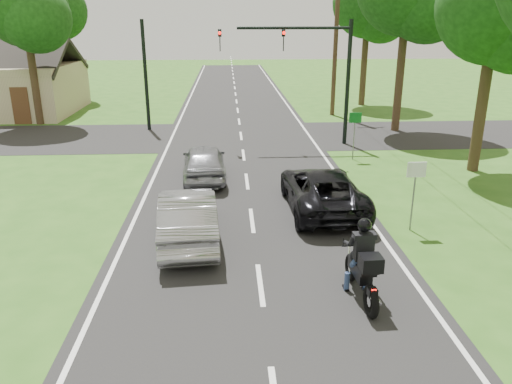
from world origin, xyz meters
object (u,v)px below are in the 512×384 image
motorcycle_rider (363,268)px  sign_green (355,124)px  utility_pole_far (336,34)px  dark_suv (322,189)px  silver_sedan (188,216)px  sign_white (415,180)px  traffic_signal (311,60)px  silver_suv (204,162)px

motorcycle_rider → sign_green: bearing=74.8°
utility_pole_far → dark_suv: bearing=-102.6°
silver_sedan → sign_white: size_ratio=2.08×
traffic_signal → sign_white: (1.36, -11.02, -2.54)m
dark_suv → silver_sedan: 4.79m
traffic_signal → dark_suv: bearing=-96.1°
silver_sedan → utility_pole_far: 21.43m
silver_suv → sign_white: 8.43m
silver_sedan → sign_white: (6.58, 0.35, 0.86)m
dark_suv → sign_green: 6.69m
utility_pole_far → sign_white: utility_pole_far is taller
silver_suv → utility_pole_far: size_ratio=0.41×
silver_sedan → silver_suv: silver_sedan is taller
motorcycle_rider → silver_suv: motorcycle_rider is taller
motorcycle_rider → traffic_signal: (1.11, 14.74, 3.37)m
traffic_signal → sign_green: 4.24m
dark_suv → utility_pole_far: size_ratio=0.50×
silver_suv → traffic_signal: (4.99, 5.56, 3.43)m
motorcycle_rider → utility_pole_far: size_ratio=0.23×
utility_pole_far → sign_white: size_ratio=4.71×
motorcycle_rider → silver_suv: bearing=110.6°
sign_white → sign_green: size_ratio=1.00×
silver_suv → sign_green: bearing=-161.7°
sign_white → motorcycle_rider: bearing=-123.6°
dark_suv → sign_green: sign_green is taller
motorcycle_rider → dark_suv: (0.13, 5.60, -0.06)m
motorcycle_rider → utility_pole_far: (3.97, 22.74, 4.32)m
utility_pole_far → sign_green: (-1.30, -11.02, -3.49)m
sign_green → utility_pole_far: bearing=83.3°
sign_white → sign_green: same height
sign_green → traffic_signal: bearing=117.4°
silver_sedan → sign_green: sign_green is taller
motorcycle_rider → silver_sedan: 5.32m
dark_suv → traffic_signal: size_ratio=0.78×
silver_sedan → traffic_signal: size_ratio=0.69×
silver_suv → sign_green: (6.55, 2.54, 0.89)m
dark_suv → silver_suv: (-4.02, 3.58, 0.00)m
sign_green → sign_white: bearing=-91.4°
silver_sedan → utility_pole_far: (8.08, 19.37, 4.34)m
silver_sedan → sign_white: sign_white is taller
traffic_signal → utility_pole_far: size_ratio=0.64×
dark_suv → sign_green: size_ratio=2.34×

